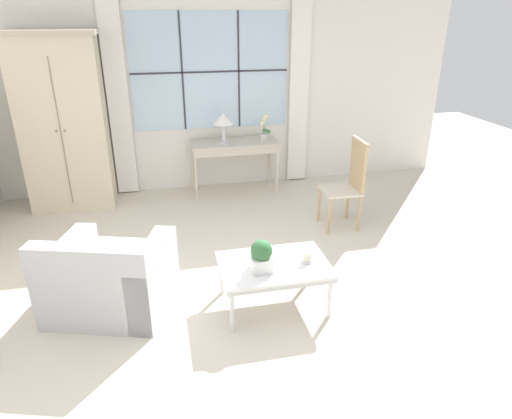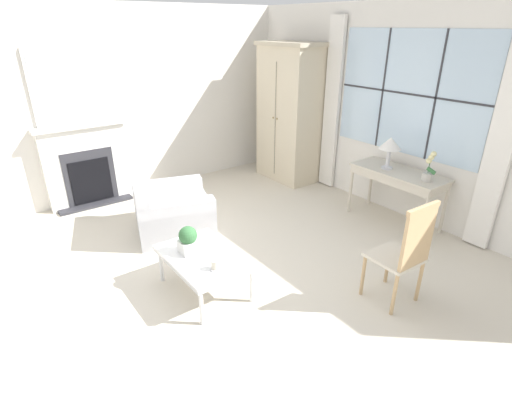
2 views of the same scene
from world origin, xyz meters
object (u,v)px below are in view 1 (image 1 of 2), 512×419
object	(u,v)px
armchair_upholstered	(110,279)
pillar_candle	(307,257)
table_lamp	(223,120)
coffee_table	(274,268)
potted_plant_small	(261,256)
side_chair_wooden	(349,179)
console_table	(234,147)
potted_orchid	(264,131)
armoire	(64,123)

from	to	relation	value
armchair_upholstered	pillar_candle	xyz separation A→B (m)	(1.71, -0.35, 0.20)
table_lamp	coffee_table	distance (m)	2.92
potted_plant_small	armchair_upholstered	bearing A→B (deg)	162.68
side_chair_wooden	potted_plant_small	xyz separation A→B (m)	(-1.44, -1.51, -0.04)
armchair_upholstered	coffee_table	xyz separation A→B (m)	(1.42, -0.32, 0.11)
table_lamp	coffee_table	xyz separation A→B (m)	(-0.01, -2.83, -0.69)
console_table	pillar_candle	size ratio (longest dim) A/B	11.20
console_table	pillar_candle	distance (m)	2.93
potted_plant_small	pillar_candle	world-z (taller)	potted_plant_small
console_table	side_chair_wooden	xyz separation A→B (m)	(1.14, -1.46, -0.06)
coffee_table	pillar_candle	world-z (taller)	pillar_candle
potted_plant_small	table_lamp	bearing A→B (deg)	87.20
side_chair_wooden	pillar_candle	world-z (taller)	side_chair_wooden
potted_plant_small	pillar_candle	bearing A→B (deg)	6.77
table_lamp	potted_orchid	world-z (taller)	table_lamp
armchair_upholstered	side_chair_wooden	bearing A→B (deg)	22.12
pillar_candle	console_table	bearing A→B (deg)	92.47
armchair_upholstered	pillar_candle	size ratio (longest dim) A/B	10.90
potted_orchid	armoire	bearing A→B (deg)	179.40
console_table	table_lamp	world-z (taller)	table_lamp
coffee_table	potted_plant_small	xyz separation A→B (m)	(-0.13, -0.08, 0.19)
potted_plant_small	pillar_candle	size ratio (longest dim) A/B	2.55
armoire	table_lamp	xyz separation A→B (m)	(2.07, -0.04, -0.06)
armchair_upholstered	coffee_table	distance (m)	1.46
potted_orchid	pillar_candle	size ratio (longest dim) A/B	3.43
potted_orchid	table_lamp	bearing A→B (deg)	-178.67
armoire	armchair_upholstered	world-z (taller)	armoire
table_lamp	side_chair_wooden	xyz separation A→B (m)	(1.29, -1.41, -0.47)
table_lamp	armchair_upholstered	xyz separation A→B (m)	(-1.43, -2.52, -0.81)
coffee_table	potted_plant_small	size ratio (longest dim) A/B	3.37
side_chair_wooden	coffee_table	size ratio (longest dim) A/B	1.14
console_table	side_chair_wooden	world-z (taller)	side_chair_wooden
pillar_candle	potted_orchid	bearing A→B (deg)	84.06
potted_orchid	coffee_table	xyz separation A→B (m)	(-0.59, -2.85, -0.51)
potted_orchid	coffee_table	world-z (taller)	potted_orchid
coffee_table	table_lamp	bearing A→B (deg)	89.84
console_table	table_lamp	xyz separation A→B (m)	(-0.16, -0.06, 0.41)
side_chair_wooden	pillar_candle	bearing A→B (deg)	-124.72
armoire	console_table	xyz separation A→B (m)	(2.22, 0.02, -0.47)
armoire	potted_orchid	xyz separation A→B (m)	(2.65, -0.03, -0.24)
armoire	potted_plant_small	bearing A→B (deg)	-56.95
armoire	potted_plant_small	world-z (taller)	armoire
potted_orchid	coffee_table	bearing A→B (deg)	-101.72
console_table	armchair_upholstered	size ratio (longest dim) A/B	1.03
armoire	potted_orchid	size ratio (longest dim) A/B	5.90
armchair_upholstered	coffee_table	world-z (taller)	armchair_upholstered
armoire	potted_orchid	bearing A→B (deg)	-0.60
coffee_table	potted_plant_small	distance (m)	0.25
potted_plant_small	console_table	bearing A→B (deg)	84.24
console_table	coffee_table	distance (m)	2.91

